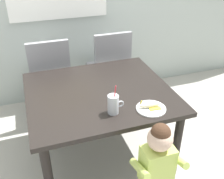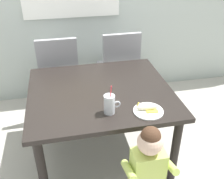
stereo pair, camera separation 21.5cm
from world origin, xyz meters
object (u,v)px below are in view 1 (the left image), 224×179
at_px(toddler_standing, 157,161).
at_px(peeled_banana, 150,105).
at_px(milk_cup, 113,105).
at_px(dining_table, 99,99).
at_px(dining_chair_right, 110,65).
at_px(snack_plate, 151,109).
at_px(dining_chair_left, 50,75).

xyz_separation_m(toddler_standing, peeled_banana, (0.11, 0.36, 0.21)).
xyz_separation_m(milk_cup, peeled_banana, (0.29, -0.04, -0.04)).
xyz_separation_m(dining_table, peeled_banana, (0.30, -0.38, 0.12)).
bearing_deg(toddler_standing, dining_chair_right, 83.81).
bearing_deg(toddler_standing, peeled_banana, 73.63).
distance_m(toddler_standing, snack_plate, 0.41).
xyz_separation_m(toddler_standing, snack_plate, (0.11, 0.35, 0.18)).
distance_m(dining_chair_left, peeled_banana, 1.32).
distance_m(dining_table, milk_cup, 0.38).
bearing_deg(dining_chair_left, dining_chair_right, -178.26).
relative_size(dining_table, peeled_banana, 7.07).
bearing_deg(dining_table, peeled_banana, -51.80).
distance_m(toddler_standing, peeled_banana, 0.43).
relative_size(dining_chair_left, toddler_standing, 1.15).
height_order(dining_chair_right, peeled_banana, dining_chair_right).
height_order(dining_chair_left, toddler_standing, dining_chair_left).
xyz_separation_m(dining_chair_right, peeled_banana, (-0.06, -1.16, 0.19)).
xyz_separation_m(dining_table, snack_plate, (0.30, -0.39, 0.09)).
height_order(dining_table, dining_chair_left, dining_chair_left).
relative_size(dining_chair_left, milk_cup, 3.84).
distance_m(dining_chair_left, snack_plate, 1.33).
bearing_deg(toddler_standing, dining_chair_left, 109.40).
height_order(dining_table, peeled_banana, peeled_banana).
xyz_separation_m(dining_chair_left, toddler_standing, (0.53, -1.51, -0.02)).
bearing_deg(peeled_banana, dining_table, 128.20).
bearing_deg(snack_plate, toddler_standing, -107.20).
distance_m(dining_chair_left, milk_cup, 1.18).
bearing_deg(dining_table, snack_plate, -52.72).
bearing_deg(snack_plate, milk_cup, 169.64).
height_order(dining_table, dining_chair_right, dining_chair_right).
bearing_deg(dining_chair_right, dining_chair_left, 1.74).
distance_m(snack_plate, peeled_banana, 0.03).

